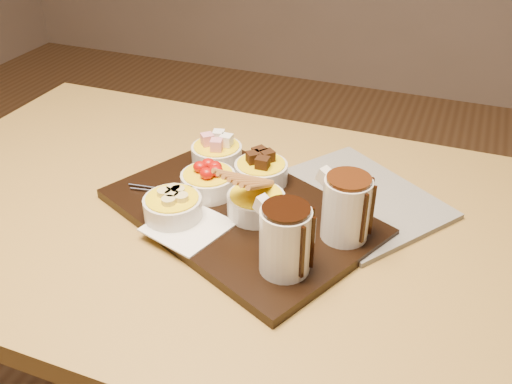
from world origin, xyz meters
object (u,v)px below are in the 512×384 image
(bowl_strawberries, at_px, (208,183))
(newspaper, at_px, (354,198))
(serving_board, at_px, (240,213))
(dining_table, at_px, (201,247))
(pitcher_dark_chocolate, at_px, (285,241))
(pitcher_milk_chocolate, at_px, (346,209))

(bowl_strawberries, xyz_separation_m, newspaper, (0.25, 0.10, -0.03))
(serving_board, xyz_separation_m, newspaper, (0.18, 0.13, -0.00))
(dining_table, distance_m, pitcher_dark_chocolate, 0.30)
(dining_table, relative_size, bowl_strawberries, 12.00)
(bowl_strawberries, bearing_deg, dining_table, -119.90)
(serving_board, relative_size, pitcher_milk_chocolate, 4.35)
(serving_board, xyz_separation_m, pitcher_dark_chocolate, (0.12, -0.12, 0.06))
(bowl_strawberries, bearing_deg, serving_board, -21.23)
(dining_table, relative_size, serving_board, 2.61)
(serving_board, relative_size, newspaper, 1.52)
(dining_table, distance_m, pitcher_milk_chocolate, 0.32)
(dining_table, height_order, newspaper, newspaper)
(pitcher_milk_chocolate, bearing_deg, newspaper, 119.99)
(serving_board, height_order, bowl_strawberries, bowl_strawberries)
(serving_board, distance_m, pitcher_dark_chocolate, 0.19)
(bowl_strawberries, height_order, pitcher_dark_chocolate, pitcher_dark_chocolate)
(serving_board, xyz_separation_m, bowl_strawberries, (-0.07, 0.03, 0.03))
(serving_board, relative_size, pitcher_dark_chocolate, 4.35)
(newspaper, bearing_deg, pitcher_dark_chocolate, -66.79)
(pitcher_dark_chocolate, bearing_deg, bowl_strawberries, 167.35)
(dining_table, bearing_deg, serving_board, -5.20)
(dining_table, bearing_deg, pitcher_milk_chocolate, -3.70)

